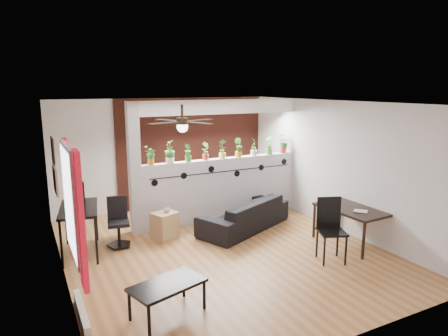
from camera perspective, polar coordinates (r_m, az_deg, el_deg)
room_shell at (r=6.91m, az=-0.52°, el=-1.52°), size 6.30×7.10×2.90m
partition_wall at (r=8.71m, az=-0.23°, el=-2.98°), size 3.60×0.18×1.35m
ceiling_header at (r=8.44m, az=-0.24°, el=8.76°), size 3.60×0.18×0.30m
pier_column at (r=7.92m, az=-12.66°, el=-0.12°), size 0.22×0.20×2.60m
brick_panel at (r=9.89m, az=-4.09°, el=2.45°), size 3.90×0.05×2.60m
vine_decal at (r=8.54m, az=0.06°, el=-0.50°), size 3.31×0.01×0.30m
window_assembly at (r=5.03m, az=-20.93°, el=-4.89°), size 0.09×1.30×1.55m
baseboard_heater at (r=5.59m, az=-19.65°, el=-18.98°), size 0.08×1.00×0.18m
corkboard at (r=7.15m, az=-22.96°, el=-1.61°), size 0.03×0.60×0.45m
framed_art at (r=7.01m, az=-23.27°, el=2.29°), size 0.03×0.34×0.44m
ceiling_fan at (r=6.16m, az=-5.98°, el=6.37°), size 1.19×1.19×0.43m
potted_plant_0 at (r=7.96m, az=-10.44°, el=1.87°), size 0.24×0.23×0.38m
potted_plant_1 at (r=8.07m, az=-7.76°, el=2.42°), size 0.27×0.30×0.47m
potted_plant_2 at (r=8.21m, az=-5.16°, el=2.31°), size 0.15×0.19×0.38m
potted_plant_3 at (r=8.37m, az=-2.65°, el=2.54°), size 0.21×0.18×0.38m
potted_plant_4 at (r=8.53m, az=-0.23°, el=2.84°), size 0.25×0.22×0.42m
potted_plant_5 at (r=8.72m, az=2.09°, el=3.03°), size 0.26×0.27×0.42m
potted_plant_6 at (r=8.91m, az=4.31°, el=3.16°), size 0.24×0.26×0.41m
potted_plant_7 at (r=9.12m, az=6.43°, el=3.38°), size 0.19×0.23×0.43m
potted_plant_8 at (r=9.35m, az=8.45°, el=3.47°), size 0.26×0.26×0.41m
sofa at (r=8.22m, az=2.91°, el=-6.66°), size 2.18×1.55×0.59m
cube_shelf at (r=7.77m, az=-8.43°, el=-8.14°), size 0.54×0.51×0.52m
cup at (r=7.69m, az=-8.14°, el=-5.93°), size 0.14×0.14×0.09m
computer_desk at (r=7.31m, az=-20.04°, el=-5.89°), size 0.80×1.25×0.84m
monitor at (r=7.40m, az=-20.28°, el=-4.26°), size 0.34×0.16×0.19m
office_chair at (r=7.57m, az=-14.86°, el=-7.89°), size 0.46×0.46×0.89m
dining_table at (r=7.70m, az=17.76°, el=-5.98°), size 0.84×1.31×0.69m
book at (r=7.41m, az=18.88°, el=-6.06°), size 0.28×0.28×0.02m
folding_chair at (r=6.95m, az=14.92°, el=-7.64°), size 0.56×0.56×1.06m
coffee_table at (r=5.30m, az=-8.08°, el=-16.44°), size 1.04×0.76×0.43m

